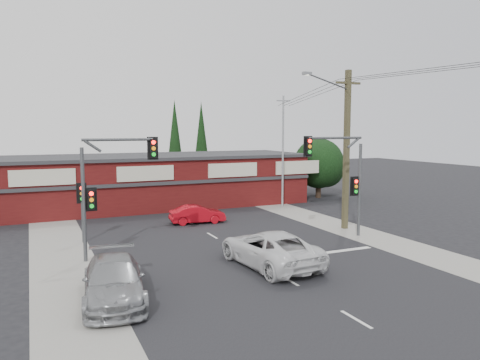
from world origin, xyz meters
name	(u,v)px	position (x,y,z in m)	size (l,w,h in m)	color
ground	(244,254)	(0.00, 0.00, 0.00)	(120.00, 120.00, 0.00)	black
road_strip	(210,234)	(0.00, 5.00, 0.01)	(14.00, 70.00, 0.01)	black
verge_left	(60,249)	(-8.50, 5.00, 0.01)	(3.00, 70.00, 0.02)	gray
verge_right	(327,223)	(8.50, 5.00, 0.01)	(3.00, 70.00, 0.02)	gray
stop_line	(318,254)	(3.50, -1.50, 0.01)	(6.50, 0.35, 0.01)	silver
white_suv	(270,248)	(0.26, -2.29, 0.83)	(2.75, 5.96, 1.66)	silver
silver_suv	(114,280)	(-7.11, -3.86, 0.78)	(2.18, 5.37, 1.56)	#939598
red_sedan	(197,214)	(0.43, 8.50, 0.61)	(1.30, 3.72, 1.23)	#B40B16
lane_dashes	(200,228)	(0.00, 6.80, 0.01)	(0.12, 51.19, 0.01)	silver
shop_building	(147,180)	(-0.99, 16.99, 2.13)	(27.30, 8.40, 4.22)	#430D0D
tree_cluster	(318,166)	(14.69, 15.44, 2.90)	(5.90, 5.10, 5.50)	#2D2116
conifer_near	(175,138)	(3.50, 24.00, 5.48)	(1.80, 1.80, 9.25)	#2D2116
conifer_far	(201,137)	(7.00, 26.00, 5.48)	(1.80, 1.80, 9.25)	#2D2116
traffic_mast_left	(106,180)	(-6.43, 2.00, 3.93)	(3.77, 0.27, 5.97)	#47494C
traffic_mast_right	(344,171)	(6.86, 1.00, 3.95)	(3.96, 0.27, 5.97)	#47494C
pedestal_signal	(82,200)	(-7.20, 6.01, 2.41)	(0.55, 0.27, 3.38)	#47494C
utility_pole	(345,144)	(8.36, 2.99, 5.40)	(4.38, 0.59, 10.00)	#4A442A
steel_pole	(283,149)	(9.00, 12.00, 4.70)	(1.20, 0.16, 9.00)	gray
power_lines	(414,77)	(8.47, -2.47, 9.04)	(2.01, 29.00, 1.22)	black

